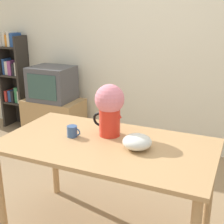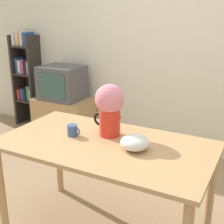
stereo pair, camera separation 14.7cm
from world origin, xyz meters
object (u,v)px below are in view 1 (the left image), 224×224
Objects in this scene: coffee_mug at (72,131)px; flower_vase at (110,106)px; white_bowl at (137,142)px; tv_set at (52,84)px.

flower_vase is at bearing 30.22° from coffee_mug.
coffee_mug is (-0.24, -0.14, -0.19)m from flower_vase.
flower_vase reaches higher than white_bowl.
coffee_mug is 0.54× the size of white_bowl.
white_bowl reaches higher than coffee_mug.
flower_vase reaches higher than coffee_mug.
flower_vase is 0.73× the size of tv_set.
flower_vase is 0.33m from coffee_mug.
white_bowl is at bearing -28.33° from flower_vase.
white_bowl is at bearing -0.67° from coffee_mug.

